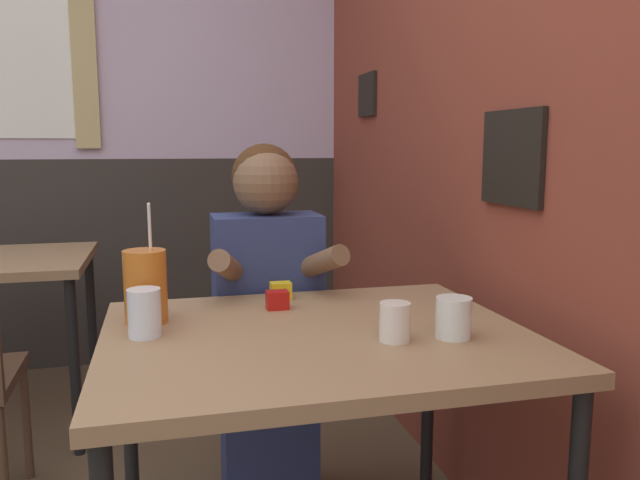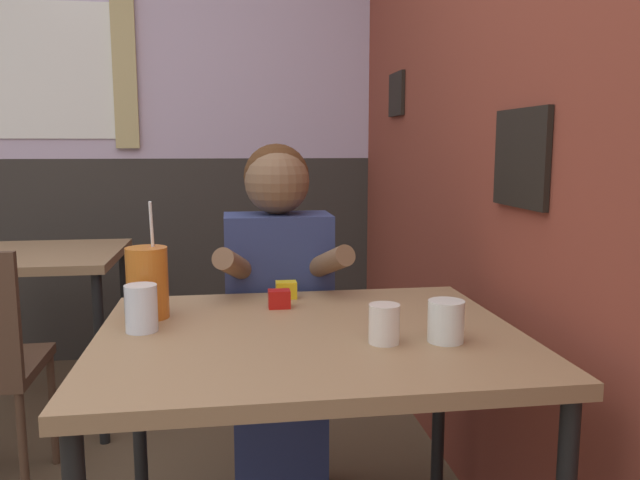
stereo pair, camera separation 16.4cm
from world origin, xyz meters
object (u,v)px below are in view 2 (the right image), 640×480
background_table (43,274)px  cocktail_pitcher (147,283)px  main_table (310,357)px  person_seated (279,314)px

background_table → cocktail_pitcher: cocktail_pitcher is taller
main_table → cocktail_pitcher: size_ratio=3.32×
main_table → person_seated: (-0.03, 0.53, -0.04)m
main_table → cocktail_pitcher: 0.47m
person_seated → cocktail_pitcher: (-0.37, -0.35, 0.19)m
main_table → cocktail_pitcher: (-0.40, 0.18, 0.16)m
background_table → person_seated: person_seated is taller
person_seated → cocktail_pitcher: size_ratio=3.86×
person_seated → cocktail_pitcher: person_seated is taller
person_seated → cocktail_pitcher: 0.54m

